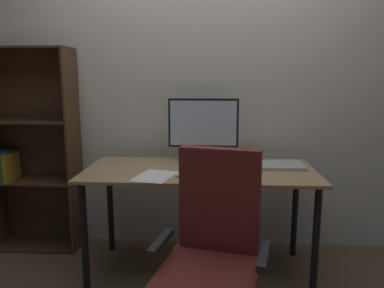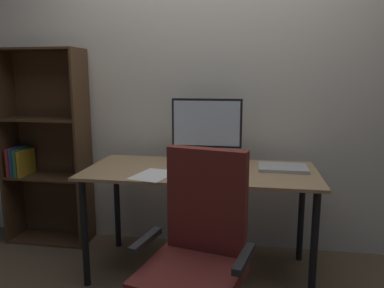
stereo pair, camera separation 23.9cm
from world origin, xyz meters
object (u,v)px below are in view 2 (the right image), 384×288
(monitor, at_px, (207,127))
(bookshelf, at_px, (45,149))
(desk, at_px, (200,182))
(keyboard, at_px, (198,175))
(coffee_mug, at_px, (208,165))
(mouse, at_px, (234,176))
(office_chair, at_px, (197,268))
(laptop, at_px, (283,168))

(monitor, relative_size, bookshelf, 0.32)
(desk, distance_m, keyboard, 0.20)
(keyboard, relative_size, coffee_mug, 2.80)
(mouse, bearing_deg, bookshelf, 175.11)
(coffee_mug, bearing_deg, mouse, -41.50)
(desk, relative_size, mouse, 16.00)
(keyboard, relative_size, bookshelf, 0.19)
(keyboard, bearing_deg, mouse, -3.48)
(coffee_mug, xyz_separation_m, office_chair, (0.04, -0.74, -0.32))
(monitor, xyz_separation_m, laptop, (0.53, -0.12, -0.25))
(keyboard, bearing_deg, laptop, 26.45)
(coffee_mug, distance_m, bookshelf, 1.44)
(office_chair, height_order, bookshelf, bookshelf)
(mouse, bearing_deg, keyboard, -169.43)
(coffee_mug, relative_size, laptop, 0.32)
(office_chair, distance_m, bookshelf, 1.84)
(monitor, relative_size, office_chair, 0.49)
(keyboard, xyz_separation_m, bookshelf, (-1.34, 0.52, 0.02))
(desk, xyz_separation_m, bookshelf, (-1.33, 0.35, 0.12))
(desk, height_order, monitor, monitor)
(office_chair, xyz_separation_m, bookshelf, (-1.42, 1.12, 0.31))
(monitor, distance_m, office_chair, 1.12)
(monitor, distance_m, bookshelf, 1.37)
(keyboard, relative_size, mouse, 3.02)
(desk, relative_size, coffee_mug, 14.82)
(laptop, bearing_deg, office_chair, -117.35)
(mouse, relative_size, bookshelf, 0.06)
(keyboard, xyz_separation_m, office_chair, (0.09, -0.60, -0.29))
(monitor, bearing_deg, coffee_mug, -80.05)
(keyboard, relative_size, laptop, 0.91)
(laptop, distance_m, bookshelf, 1.89)
(mouse, distance_m, coffee_mug, 0.24)
(mouse, height_order, bookshelf, bookshelf)
(laptop, bearing_deg, coffee_mug, -165.52)
(keyboard, distance_m, coffee_mug, 0.16)
(desk, height_order, coffee_mug, coffee_mug)
(mouse, xyz_separation_m, office_chair, (-0.14, -0.58, -0.30))
(keyboard, xyz_separation_m, coffee_mug, (0.05, 0.14, 0.03))
(coffee_mug, relative_size, office_chair, 0.10)
(monitor, xyz_separation_m, coffee_mug, (0.04, -0.24, -0.22))
(monitor, bearing_deg, bookshelf, 174.10)
(monitor, xyz_separation_m, bookshelf, (-1.34, 0.14, -0.23))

